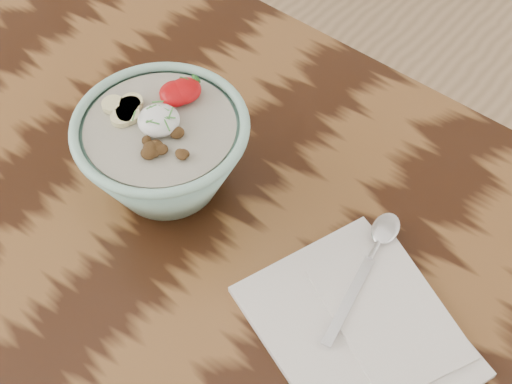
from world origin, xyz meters
TOP-DOWN VIEW (x-y plane):
  - table at (0.00, 0.00)cm, footprint 160.00×90.00cm
  - breakfast_bowl at (-5.22, 9.44)cm, footprint 20.50×20.50cm
  - napkin at (24.71, 8.19)cm, footprint 28.18×25.51cm
  - spoon at (20.41, 17.08)cm, footprint 5.64×19.07cm

SIDE VIEW (x-z plane):
  - table at x=0.00cm, z-range 28.20..103.20cm
  - napkin at x=24.71cm, z-range 74.88..76.31cm
  - spoon at x=20.41cm, z-range 76.34..77.34cm
  - breakfast_bowl at x=-5.22cm, z-range 75.28..88.57cm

